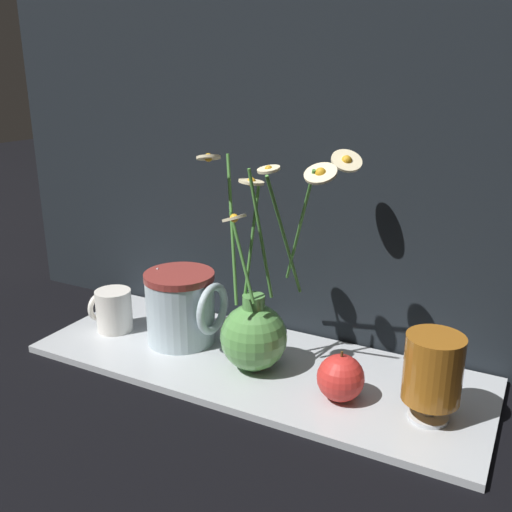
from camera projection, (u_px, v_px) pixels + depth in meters
name	position (u px, v px, depth m)	size (l,w,h in m)	color
ground_plane	(255.00, 368.00, 0.97)	(6.00, 6.00, 0.00)	black
shelf	(255.00, 365.00, 0.97)	(0.77, 0.28, 0.01)	#B2B7BC
backdrop_wall	(299.00, 26.00, 0.93)	(1.27, 0.02, 1.10)	black
vase_with_flowers	(255.00, 329.00, 0.92)	(0.22, 0.19, 0.36)	#59994C
yellow_mug	(113.00, 310.00, 1.07)	(0.08, 0.07, 0.08)	silver
ceramic_pitcher	(182.00, 304.00, 1.02)	(0.15, 0.13, 0.14)	silver
tea_glass	(433.00, 370.00, 0.78)	(0.08, 0.08, 0.13)	silver
orange_fruit	(341.00, 378.00, 0.85)	(0.07, 0.07, 0.08)	red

